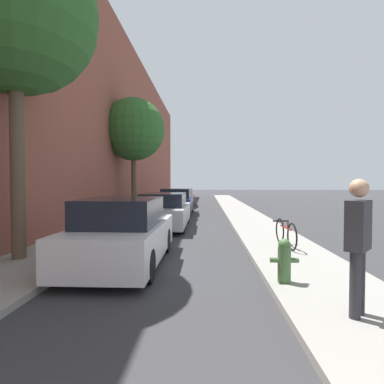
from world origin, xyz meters
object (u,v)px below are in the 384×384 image
Objects in this scene: parked_car_silver at (164,211)px; street_tree_near at (15,13)px; street_tree_far at (134,130)px; bicycle at (286,233)px; pedestrian at (358,238)px; parked_car_navy at (177,202)px; fire_hydrant at (284,260)px; parked_car_red at (182,198)px; parked_car_white at (123,234)px.

parked_car_silver is 7.85m from street_tree_near.
street_tree_far is 10.82m from bicycle.
street_tree_far is at bearing -114.68° from pedestrian.
parked_car_navy is at bearing 108.77° from bicycle.
bicycle is at bearing 13.87° from street_tree_near.
street_tree_near is at bearing -73.77° from pedestrian.
parked_car_navy reaches higher than bicycle.
street_tree_far is at bearing -151.10° from parked_car_navy.
street_tree_near is 7.64m from fire_hydrant.
parked_car_silver reaches higher than fire_hydrant.
street_tree_near reaches higher than parked_car_navy.
parked_car_silver is at bearing -116.43° from pedestrian.
parked_car_red is 0.75× the size of street_tree_far.
street_tree_far is (-2.17, -1.20, 3.91)m from parked_car_navy.
street_tree_near is (-2.37, 0.01, 4.87)m from parked_car_white.
pedestrian is (3.60, -8.32, 0.45)m from parked_car_silver.
parked_car_red is 6.19× the size of fire_hydrant.
street_tree_near reaches higher than pedestrian.
street_tree_near is 9.63m from street_tree_far.
bicycle is at bearing 21.64° from parked_car_white.
parked_car_red is at bearing -128.80° from pedestrian.
street_tree_near is 8.27m from bicycle.
street_tree_near is at bearing -98.05° from parked_car_red.
street_tree_far is 12.82m from fire_hydrant.
parked_car_white reaches higher than parked_car_red.
bicycle is (0.19, 4.29, -0.64)m from pedestrian.
street_tree_near reaches higher than fire_hydrant.
parked_car_white is 10.78m from parked_car_navy.
pedestrian reaches higher than parked_car_white.
parked_car_white is 5.34× the size of fire_hydrant.
pedestrian is at bearing -96.12° from bicycle.
pedestrian is at bearing -66.00° from fire_hydrant.
street_tree_far reaches higher than parked_car_white.
parked_car_white reaches higher than bicycle.
pedestrian reaches higher than fire_hydrant.
parked_car_white is at bearing -89.94° from parked_car_red.
street_tree_far is at bearing 115.32° from fire_hydrant.
pedestrian is at bearing -64.82° from street_tree_far.
parked_car_red is 2.63× the size of pedestrian.
parked_car_white is 0.65× the size of street_tree_far.
parked_car_navy is 12.09m from street_tree_near.
parked_car_red is at bearing 74.23° from street_tree_far.
parked_car_navy is at bearing 28.90° from street_tree_far.
parked_car_navy is 5.87m from parked_car_red.
parked_car_navy is at bearing 103.94° from fire_hydrant.
parked_car_silver is at bearing 65.61° from street_tree_near.
parked_car_red reaches higher than bicycle.
street_tree_far reaches higher than parked_car_navy.
fire_hydrant is (3.20, -18.04, -0.15)m from parked_car_red.
parked_car_silver is at bearing -89.06° from parked_car_red.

